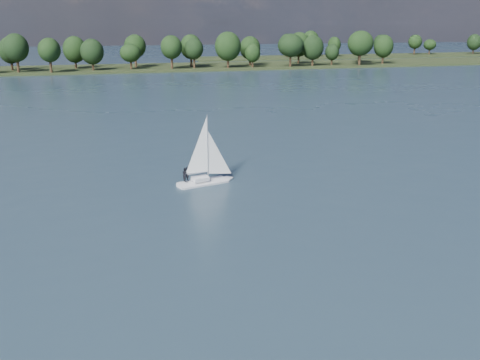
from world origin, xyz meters
name	(u,v)px	position (x,y,z in m)	size (l,w,h in m)	color
ground	(103,114)	(0.00, 100.00, 0.00)	(700.00, 700.00, 0.00)	#233342
far_shore	(93,70)	(0.00, 212.00, 0.00)	(660.00, 40.00, 1.50)	black
far_shore_back	(386,56)	(160.00, 260.00, 0.00)	(220.00, 30.00, 1.40)	black
sailboat	(203,165)	(9.64, 45.36, 2.37)	(6.69, 3.49, 8.48)	silver
treeline	(59,50)	(-12.27, 208.42, 7.89)	(562.27, 73.47, 17.07)	black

